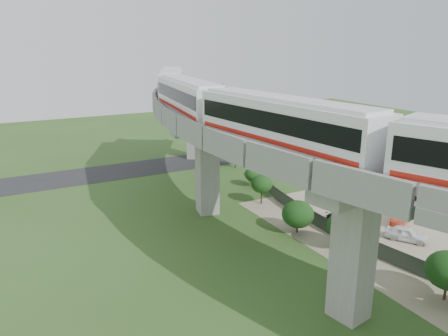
{
  "coord_description": "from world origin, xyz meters",
  "views": [
    {
      "loc": [
        -18.09,
        -28.51,
        17.28
      ],
      "look_at": [
        -1.93,
        1.47,
        7.5
      ],
      "focal_mm": 35.0,
      "sensor_mm": 36.0,
      "label": 1
    }
  ],
  "objects_px": {
    "metro_train": "(254,108)",
    "car_dark": "(342,215)",
    "car_red": "(400,217)",
    "car_white": "(407,234)"
  },
  "relations": [
    {
      "from": "car_dark",
      "to": "metro_train",
      "type": "bearing_deg",
      "value": 90.8
    },
    {
      "from": "car_white",
      "to": "car_dark",
      "type": "xyz_separation_m",
      "value": [
        -1.74,
        6.38,
        -0.11
      ]
    },
    {
      "from": "metro_train",
      "to": "car_white",
      "type": "xyz_separation_m",
      "value": [
        13.3,
        -5.14,
        -11.63
      ]
    },
    {
      "from": "metro_train",
      "to": "car_dark",
      "type": "xyz_separation_m",
      "value": [
        11.56,
        1.23,
        -11.74
      ]
    },
    {
      "from": "car_white",
      "to": "car_red",
      "type": "xyz_separation_m",
      "value": [
        2.7,
        3.05,
        -0.03
      ]
    },
    {
      "from": "car_red",
      "to": "car_dark",
      "type": "distance_m",
      "value": 5.55
    },
    {
      "from": "metro_train",
      "to": "car_red",
      "type": "relative_size",
      "value": 16.38
    },
    {
      "from": "metro_train",
      "to": "car_red",
      "type": "distance_m",
      "value": 19.9
    },
    {
      "from": "metro_train",
      "to": "car_dark",
      "type": "relative_size",
      "value": 16.7
    },
    {
      "from": "metro_train",
      "to": "car_white",
      "type": "distance_m",
      "value": 18.4
    }
  ]
}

